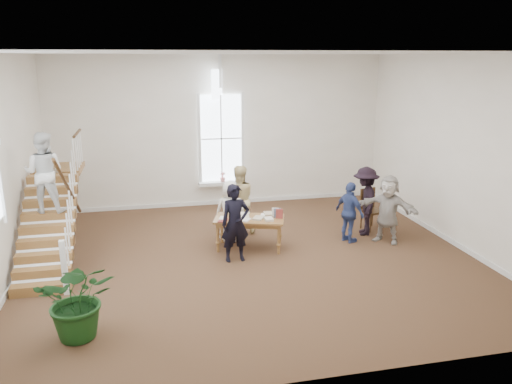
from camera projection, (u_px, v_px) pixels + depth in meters
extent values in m
plane|color=#49341C|center=(252.00, 258.00, 11.33)|extent=(10.00, 10.00, 0.00)
plane|color=silver|center=(221.00, 132.00, 14.98)|extent=(10.00, 0.00, 10.00)
plane|color=silver|center=(324.00, 230.00, 6.50)|extent=(10.00, 0.00, 10.00)
plane|color=silver|center=(1.00, 173.00, 9.69)|extent=(0.00, 9.00, 9.00)
plane|color=silver|center=(459.00, 152.00, 11.78)|extent=(0.00, 9.00, 9.00)
plane|color=white|center=(252.00, 53.00, 10.15)|extent=(10.00, 10.00, 0.00)
cube|color=white|center=(223.00, 183.00, 15.21)|extent=(1.45, 0.28, 0.10)
plane|color=white|center=(221.00, 139.00, 14.97)|extent=(2.60, 0.00, 2.60)
plane|color=white|center=(220.00, 84.00, 14.55)|extent=(0.60, 0.60, 0.85)
cube|color=white|center=(222.00, 202.00, 15.52)|extent=(10.00, 0.04, 0.12)
imported|color=pink|center=(223.00, 177.00, 15.13)|extent=(0.17, 0.17, 0.30)
cube|color=brown|center=(41.00, 288.00, 9.64)|extent=(1.10, 0.30, 0.20)
cube|color=brown|center=(43.00, 272.00, 9.87)|extent=(1.10, 0.30, 0.20)
cube|color=brown|center=(45.00, 257.00, 10.10)|extent=(1.10, 0.30, 0.20)
cube|color=brown|center=(46.00, 243.00, 10.33)|extent=(1.10, 0.30, 0.20)
cube|color=brown|center=(48.00, 229.00, 10.56)|extent=(1.10, 0.30, 0.20)
cube|color=brown|center=(49.00, 216.00, 10.79)|extent=(1.10, 0.30, 0.20)
cube|color=brown|center=(50.00, 203.00, 11.02)|extent=(1.10, 0.30, 0.20)
cube|color=brown|center=(52.00, 191.00, 11.25)|extent=(1.10, 0.30, 0.20)
cube|color=brown|center=(53.00, 179.00, 11.48)|extent=(1.10, 0.30, 0.20)
cube|color=brown|center=(59.00, 169.00, 12.32)|extent=(1.10, 1.20, 0.12)
cube|color=white|center=(64.00, 268.00, 9.48)|extent=(0.10, 0.10, 1.10)
cylinder|color=#35200E|center=(69.00, 189.00, 10.44)|extent=(0.07, 2.74, 1.86)
imported|color=silver|center=(44.00, 172.00, 10.54)|extent=(0.94, 0.79, 1.72)
cube|color=brown|center=(249.00, 219.00, 11.75)|extent=(1.79, 1.26, 0.05)
cube|color=brown|center=(249.00, 222.00, 11.77)|extent=(1.64, 1.11, 0.10)
cylinder|color=brown|center=(218.00, 238.00, 11.61)|extent=(0.07, 0.07, 0.71)
cylinder|color=brown|center=(279.00, 240.00, 11.50)|extent=(0.07, 0.07, 0.71)
cylinder|color=brown|center=(222.00, 229.00, 12.20)|extent=(0.07, 0.07, 0.71)
cylinder|color=brown|center=(280.00, 231.00, 12.08)|extent=(0.07, 0.07, 0.71)
cube|color=silver|center=(236.00, 220.00, 11.55)|extent=(0.31, 0.35, 0.05)
cube|color=beige|center=(269.00, 219.00, 11.55)|extent=(0.19, 0.25, 0.06)
cube|color=tan|center=(268.00, 214.00, 11.94)|extent=(0.21, 0.28, 0.06)
cube|color=silver|center=(265.00, 215.00, 11.90)|extent=(0.23, 0.23, 0.03)
cube|color=#4C5972|center=(237.00, 217.00, 11.74)|extent=(0.25, 0.27, 0.04)
cube|color=maroon|center=(223.00, 220.00, 11.51)|extent=(0.28, 0.32, 0.03)
cube|color=white|center=(245.00, 220.00, 11.57)|extent=(0.32, 0.33, 0.02)
cube|color=#BFB299|center=(258.00, 218.00, 11.66)|extent=(0.33, 0.36, 0.04)
cube|color=silver|center=(223.00, 218.00, 11.64)|extent=(0.22, 0.29, 0.04)
cube|color=beige|center=(245.00, 216.00, 11.81)|extent=(0.23, 0.28, 0.03)
cube|color=tan|center=(276.00, 215.00, 11.88)|extent=(0.27, 0.29, 0.03)
cube|color=silver|center=(244.00, 214.00, 11.96)|extent=(0.29, 0.29, 0.04)
imported|color=black|center=(235.00, 223.00, 11.00)|extent=(0.67, 0.47, 1.75)
imported|color=silver|center=(230.00, 211.00, 12.23)|extent=(0.82, 0.61, 1.52)
imported|color=beige|center=(239.00, 200.00, 12.73)|extent=(0.90, 0.72, 1.79)
imported|color=#35467F|center=(350.00, 212.00, 12.16)|extent=(0.68, 0.96, 1.51)
imported|color=black|center=(365.00, 201.00, 12.68)|extent=(0.96, 1.28, 1.76)
imported|color=#B6AEA4|center=(388.00, 209.00, 12.14)|extent=(1.45, 1.46, 1.68)
imported|color=#123611|center=(79.00, 299.00, 7.99)|extent=(1.24, 1.09, 1.35)
cube|color=#35200E|center=(372.00, 211.00, 13.10)|extent=(0.58, 0.58, 0.06)
cube|color=#35200E|center=(367.00, 198.00, 13.20)|extent=(0.46, 0.17, 0.56)
cylinder|color=#35200E|center=(371.00, 224.00, 12.92)|extent=(0.04, 0.04, 0.49)
cylinder|color=#35200E|center=(382.00, 221.00, 13.09)|extent=(0.04, 0.04, 0.49)
cylinder|color=#35200E|center=(361.00, 220.00, 13.24)|extent=(0.04, 0.04, 0.49)
cylinder|color=#35200E|center=(372.00, 218.00, 13.41)|extent=(0.04, 0.04, 0.49)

